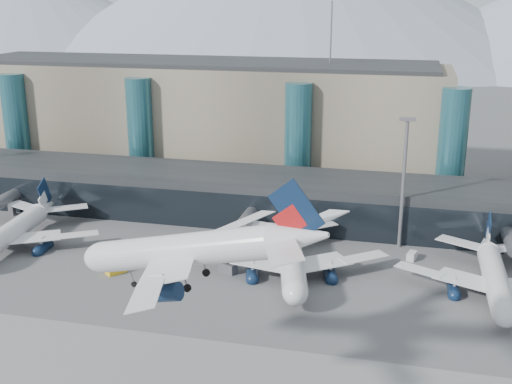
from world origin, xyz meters
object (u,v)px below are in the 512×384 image
Objects in this scene: jet_parked_right at (494,266)px; veh_d at (412,256)px; jet_parked_left at (18,222)px; veh_c at (228,268)px; veh_h at (116,268)px; jet_parked_mid at (291,246)px; veh_b at (225,240)px; lightmast_mid at (404,176)px; hero_jet at (205,242)px; veh_g at (279,247)px.

veh_d is at bearing 53.99° from jet_parked_right.
jet_parked_left is 13.35× the size of veh_d.
veh_h reaches higher than veh_c.
veh_b is at bearing 45.95° from jet_parked_mid.
lightmast_mid reaches higher than veh_c.
hero_jet is 0.95× the size of jet_parked_left.
veh_d is at bearing 75.31° from hero_jet.
hero_jet is at bearing 164.04° from jet_parked_mid.
veh_b is at bearing -2.98° from veh_h.
veh_d is (23.31, 51.15, -20.19)m from hero_jet.
jet_parked_mid is 16.24× the size of veh_b.
hero_jet reaches higher than veh_b.
veh_b is 0.87× the size of veh_d.
veh_b is (-15.02, 9.03, -3.81)m from jet_parked_mid.
lightmast_mid is at bearing 54.79° from veh_g.
hero_jet is 59.73m from veh_d.
hero_jet is 69.29m from jet_parked_left.
jet_parked_left reaches higher than veh_g.
jet_parked_right reaches higher than veh_d.
veh_h reaches higher than veh_d.
veh_c is 1.48× the size of veh_g.
veh_b is 11.06m from veh_g.
lightmast_mid reaches higher than jet_parked_mid.
hero_jet reaches higher than veh_c.
hero_jet is at bearing 138.70° from jet_parked_right.
lightmast_mid is at bearing -63.25° from jet_parked_mid.
hero_jet reaches higher than jet_parked_right.
veh_g is (6.60, 12.60, -0.26)m from veh_c.
veh_c is at bearing -173.06° from veh_b.
veh_g is (-25.15, -1.05, -0.11)m from veh_d.
veh_h is (-64.16, -9.04, -3.18)m from jet_parked_right.
veh_h is (-50.97, -18.61, 0.21)m from veh_d.
lightmast_mid is 7.40× the size of veh_h.
veh_b is 0.70× the size of veh_c.
veh_h is at bearing 97.99° from jet_parked_right.
veh_g is 31.23m from veh_h.
veh_b is 0.65× the size of veh_h.
jet_parked_mid reaches higher than veh_g.
jet_parked_left is 1.03× the size of jet_parked_right.
veh_c is at bearing 95.16° from jet_parked_right.
lightmast_mid reaches higher than jet_parked_right.
veh_c is at bearing -39.35° from veh_h.
lightmast_mid is at bearing 57.39° from veh_c.
jet_parked_right reaches higher than veh_b.
veh_c is (4.45, -13.18, 0.24)m from veh_b.
jet_parked_left is 10.07× the size of veh_h.
jet_parked_left is (-52.83, 41.61, -16.67)m from hero_jet.
jet_parked_right is at bearing -95.56° from jet_parked_left.
jet_parked_left reaches higher than veh_c.
jet_parked_left reaches higher than jet_parked_right.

